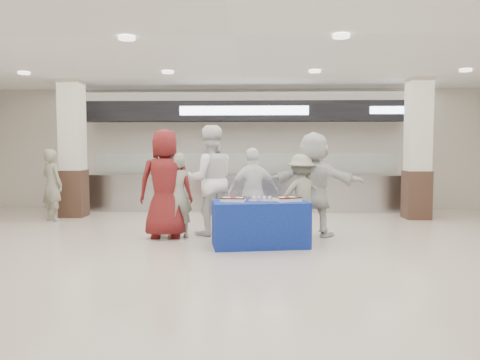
{
  "coord_description": "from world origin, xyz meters",
  "views": [
    {
      "loc": [
        0.35,
        -6.63,
        1.64
      ],
      "look_at": [
        0.04,
        1.6,
        1.06
      ],
      "focal_mm": 35.0,
      "sensor_mm": 36.0,
      "label": 1
    }
  ],
  "objects_px": {
    "soldier_b": "(302,196)",
    "civilian_maroon": "(165,184)",
    "soldier_bg": "(52,185)",
    "cupcake_tray": "(262,199)",
    "civilian_white": "(314,184)",
    "display_table": "(260,224)",
    "chef_short": "(253,193)",
    "soldier_a": "(177,196)",
    "sheet_cake_left": "(233,199)",
    "chef_tall": "(209,180)",
    "sheet_cake_right": "(287,198)"
  },
  "relations": [
    {
      "from": "soldier_b",
      "to": "civilian_maroon",
      "type": "bearing_deg",
      "value": -9.8
    },
    {
      "from": "soldier_bg",
      "to": "cupcake_tray",
      "type": "bearing_deg",
      "value": -177.86
    },
    {
      "from": "civilian_maroon",
      "to": "soldier_bg",
      "type": "relative_size",
      "value": 1.23
    },
    {
      "from": "soldier_bg",
      "to": "civilian_maroon",
      "type": "bearing_deg",
      "value": 177.54
    },
    {
      "from": "civilian_white",
      "to": "soldier_bg",
      "type": "height_order",
      "value": "civilian_white"
    },
    {
      "from": "display_table",
      "to": "chef_short",
      "type": "height_order",
      "value": "chef_short"
    },
    {
      "from": "soldier_a",
      "to": "chef_short",
      "type": "bearing_deg",
      "value": 161.16
    },
    {
      "from": "sheet_cake_left",
      "to": "cupcake_tray",
      "type": "relative_size",
      "value": 0.92
    },
    {
      "from": "display_table",
      "to": "chef_short",
      "type": "bearing_deg",
      "value": 90.14
    },
    {
      "from": "soldier_a",
      "to": "civilian_white",
      "type": "relative_size",
      "value": 0.8
    },
    {
      "from": "civilian_maroon",
      "to": "soldier_b",
      "type": "distance_m",
      "value": 2.48
    },
    {
      "from": "civilian_maroon",
      "to": "soldier_b",
      "type": "bearing_deg",
      "value": -179.31
    },
    {
      "from": "civilian_maroon",
      "to": "soldier_b",
      "type": "relative_size",
      "value": 1.29
    },
    {
      "from": "chef_short",
      "to": "soldier_b",
      "type": "bearing_deg",
      "value": 172.32
    },
    {
      "from": "chef_short",
      "to": "soldier_b",
      "type": "height_order",
      "value": "chef_short"
    },
    {
      "from": "chef_tall",
      "to": "soldier_bg",
      "type": "xyz_separation_m",
      "value": [
        -3.67,
        1.49,
        -0.22
      ]
    },
    {
      "from": "soldier_a",
      "to": "chef_tall",
      "type": "bearing_deg",
      "value": -166.47
    },
    {
      "from": "sheet_cake_left",
      "to": "civilian_white",
      "type": "distance_m",
      "value": 1.77
    },
    {
      "from": "chef_tall",
      "to": "civilian_white",
      "type": "height_order",
      "value": "chef_tall"
    },
    {
      "from": "chef_tall",
      "to": "display_table",
      "type": "bearing_deg",
      "value": 114.66
    },
    {
      "from": "chef_tall",
      "to": "chef_short",
      "type": "relative_size",
      "value": 1.26
    },
    {
      "from": "sheet_cake_left",
      "to": "civilian_maroon",
      "type": "distance_m",
      "value": 1.44
    },
    {
      "from": "soldier_a",
      "to": "chef_tall",
      "type": "distance_m",
      "value": 0.71
    },
    {
      "from": "soldier_b",
      "to": "soldier_bg",
      "type": "bearing_deg",
      "value": -31.74
    },
    {
      "from": "sheet_cake_left",
      "to": "soldier_b",
      "type": "relative_size",
      "value": 0.27
    },
    {
      "from": "cupcake_tray",
      "to": "soldier_b",
      "type": "bearing_deg",
      "value": 47.72
    },
    {
      "from": "soldier_b",
      "to": "civilian_white",
      "type": "bearing_deg",
      "value": -166.62
    },
    {
      "from": "chef_tall",
      "to": "soldier_bg",
      "type": "distance_m",
      "value": 3.97
    },
    {
      "from": "sheet_cake_right",
      "to": "civilian_white",
      "type": "bearing_deg",
      "value": 59.28
    },
    {
      "from": "civilian_maroon",
      "to": "soldier_bg",
      "type": "height_order",
      "value": "civilian_maroon"
    },
    {
      "from": "display_table",
      "to": "civilian_white",
      "type": "bearing_deg",
      "value": 34.59
    },
    {
      "from": "sheet_cake_right",
      "to": "soldier_bg",
      "type": "distance_m",
      "value": 5.63
    },
    {
      "from": "display_table",
      "to": "soldier_a",
      "type": "relative_size",
      "value": 1.0
    },
    {
      "from": "display_table",
      "to": "civilian_white",
      "type": "distance_m",
      "value": 1.51
    },
    {
      "from": "sheet_cake_left",
      "to": "soldier_b",
      "type": "distance_m",
      "value": 1.49
    },
    {
      "from": "soldier_a",
      "to": "display_table",
      "type": "bearing_deg",
      "value": 135.52
    },
    {
      "from": "sheet_cake_left",
      "to": "cupcake_tray",
      "type": "distance_m",
      "value": 0.48
    },
    {
      "from": "sheet_cake_left",
      "to": "chef_short",
      "type": "height_order",
      "value": "chef_short"
    },
    {
      "from": "chef_short",
      "to": "civilian_white",
      "type": "relative_size",
      "value": 0.85
    },
    {
      "from": "display_table",
      "to": "civilian_maroon",
      "type": "height_order",
      "value": "civilian_maroon"
    },
    {
      "from": "sheet_cake_right",
      "to": "chef_tall",
      "type": "relative_size",
      "value": 0.24
    },
    {
      "from": "soldier_a",
      "to": "chef_tall",
      "type": "height_order",
      "value": "chef_tall"
    },
    {
      "from": "sheet_cake_right",
      "to": "civilian_maroon",
      "type": "distance_m",
      "value": 2.24
    },
    {
      "from": "chef_tall",
      "to": "soldier_bg",
      "type": "bearing_deg",
      "value": -40.3
    },
    {
      "from": "display_table",
      "to": "civilian_maroon",
      "type": "bearing_deg",
      "value": 149.94
    },
    {
      "from": "sheet_cake_left",
      "to": "civilian_maroon",
      "type": "xyz_separation_m",
      "value": [
        -1.26,
        0.68,
        0.19
      ]
    },
    {
      "from": "display_table",
      "to": "sheet_cake_right",
      "type": "relative_size",
      "value": 3.19
    },
    {
      "from": "chef_tall",
      "to": "soldier_b",
      "type": "distance_m",
      "value": 1.73
    },
    {
      "from": "sheet_cake_left",
      "to": "soldier_b",
      "type": "bearing_deg",
      "value": 36.13
    },
    {
      "from": "soldier_b",
      "to": "soldier_bg",
      "type": "distance_m",
      "value": 5.63
    }
  ]
}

